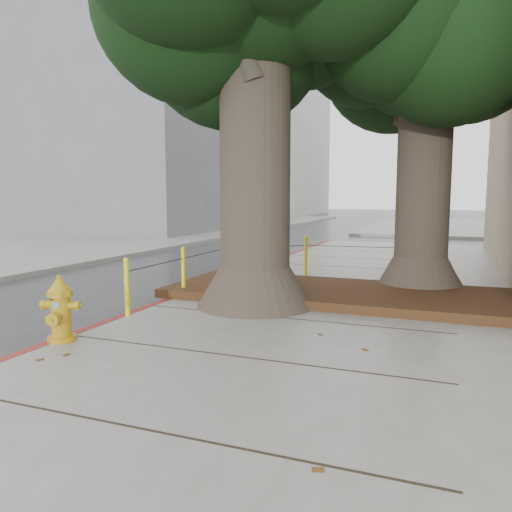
{
  "coord_description": "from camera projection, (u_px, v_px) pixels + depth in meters",
  "views": [
    {
      "loc": [
        2.85,
        -5.3,
        2.07
      ],
      "look_at": [
        -0.05,
        2.1,
        1.1
      ],
      "focal_mm": 35.0,
      "sensor_mm": 36.0,
      "label": 1
    }
  ],
  "objects": [
    {
      "name": "tree_far",
      "position": [
        448.0,
        40.0,
        9.54
      ],
      "size": [
        4.5,
        3.8,
        7.17
      ],
      "color": "#4C3F33",
      "rests_on": "sidewalk_main"
    },
    {
      "name": "building_far_grey",
      "position": [
        150.0,
        132.0,
        31.22
      ],
      "size": [
        12.0,
        16.0,
        12.0
      ],
      "primitive_type": "cube",
      "color": "slate",
      "rests_on": "ground"
    },
    {
      "name": "bollard_ring",
      "position": [
        259.0,
        263.0,
        10.46
      ],
      "size": [
        3.79,
        5.39,
        0.95
      ],
      "color": "yellow",
      "rests_on": "sidewalk_main"
    },
    {
      "name": "planter_bed",
      "position": [
        337.0,
        293.0,
        9.43
      ],
      "size": [
        6.4,
        2.6,
        0.16
      ],
      "primitive_type": "cube",
      "color": "black",
      "rests_on": "sidewalk_main"
    },
    {
      "name": "sidewalk_far",
      "position": [
        504.0,
        227.0,
        31.73
      ],
      "size": [
        16.0,
        20.0,
        0.15
      ],
      "primitive_type": "cube",
      "color": "slate",
      "rests_on": "ground"
    },
    {
      "name": "sidewalk_opposite",
      "position": [
        10.0,
        244.0,
        20.49
      ],
      "size": [
        14.0,
        60.0,
        0.15
      ],
      "primitive_type": "cube",
      "color": "slate",
      "rests_on": "ground"
    },
    {
      "name": "building_far_white",
      "position": [
        255.0,
        144.0,
        53.02
      ],
      "size": [
        12.0,
        18.0,
        15.0
      ],
      "primitive_type": "cube",
      "color": "silver",
      "rests_on": "ground"
    },
    {
      "name": "car_dark",
      "position": [
        183.0,
        225.0,
        25.96
      ],
      "size": [
        1.75,
        3.88,
        1.1
      ],
      "primitive_type": "imported",
      "rotation": [
        0.0,
        0.0,
        -0.05
      ],
      "color": "black",
      "rests_on": "ground"
    },
    {
      "name": "curb_red",
      "position": [
        166.0,
        304.0,
        9.21
      ],
      "size": [
        0.14,
        26.0,
        0.16
      ],
      "primitive_type": "cube",
      "color": "maroon",
      "rests_on": "ground"
    },
    {
      "name": "ground",
      "position": [
        198.0,
        363.0,
        6.18
      ],
      "size": [
        140.0,
        140.0,
        0.0
      ],
      "primitive_type": "plane",
      "color": "#28282B",
      "rests_on": "ground"
    },
    {
      "name": "fire_hydrant",
      "position": [
        60.0,
        309.0,
        6.57
      ],
      "size": [
        0.47,
        0.46,
        0.88
      ],
      "rotation": [
        0.0,
        0.0,
        0.29
      ],
      "color": "gold",
      "rests_on": "sidewalk_main"
    }
  ]
}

